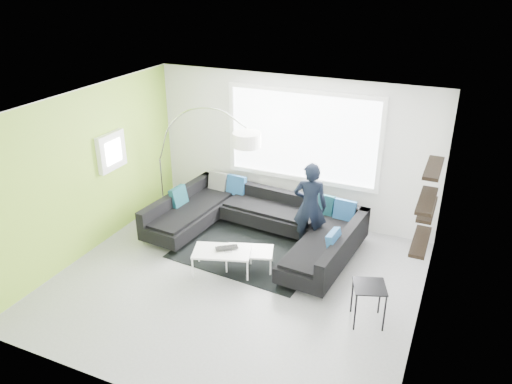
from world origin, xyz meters
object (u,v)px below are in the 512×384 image
Objects in this scene: person at (310,206)px; side_table at (368,304)px; arc_lamp at (160,159)px; coffee_table at (236,259)px; sectional_sofa at (254,226)px; laptop at (227,250)px.

side_table is at bearing 117.28° from person.
arc_lamp reaches higher than side_table.
arc_lamp reaches higher than coffee_table.
sectional_sofa is at bearing 2.84° from person.
laptop is at bearing -86.13° from sectional_sofa.
laptop is at bearing 171.78° from side_table.
coffee_table is 1.99× the size of side_table.
side_table is at bearing -16.71° from arc_lamp.
arc_lamp reaches higher than person.
coffee_table is 0.74× the size of person.
laptop is (2.15, -1.38, -0.75)m from arc_lamp.
side_table is 2.20m from person.
arc_lamp is at bearing -15.45° from person.
coffee_table is at bearing 168.94° from side_table.
laptop reaches higher than coffee_table.
sectional_sofa is 1.01m from laptop.
arc_lamp is 1.45× the size of person.
side_table is (4.50, -1.72, -0.86)m from arc_lamp.
person is at bearing 16.29° from laptop.
sectional_sofa is 2.32× the size of person.
arc_lamp is 3.13m from person.
sectional_sofa is 8.57× the size of laptop.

